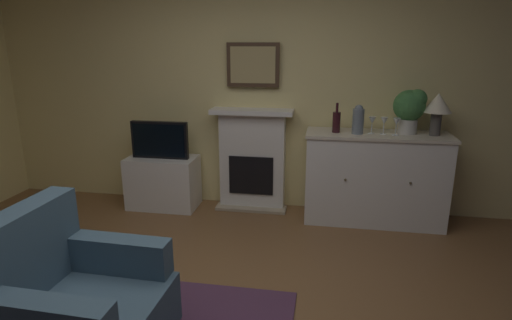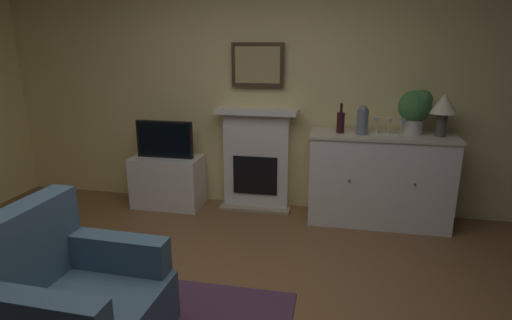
% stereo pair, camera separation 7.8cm
% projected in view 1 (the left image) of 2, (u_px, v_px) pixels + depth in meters
% --- Properties ---
extents(wall_rear, '(6.11, 0.06, 2.92)m').
position_uv_depth(wall_rear, '(265.00, 73.00, 4.36)').
color(wall_rear, '#EAD68C').
rests_on(wall_rear, ground_plane).
extents(fireplace_unit, '(0.87, 0.30, 1.10)m').
position_uv_depth(fireplace_unit, '(252.00, 159.00, 4.50)').
color(fireplace_unit, white).
rests_on(fireplace_unit, ground_plane).
extents(framed_picture, '(0.55, 0.04, 0.45)m').
position_uv_depth(framed_picture, '(253.00, 65.00, 4.27)').
color(framed_picture, '#473323').
extents(sideboard_cabinet, '(1.39, 0.49, 0.92)m').
position_uv_depth(sideboard_cabinet, '(375.00, 178.00, 4.15)').
color(sideboard_cabinet, white).
rests_on(sideboard_cabinet, ground_plane).
extents(table_lamp, '(0.26, 0.26, 0.40)m').
position_uv_depth(table_lamp, '(438.00, 106.00, 3.87)').
color(table_lamp, '#4C4742').
rests_on(table_lamp, sideboard_cabinet).
extents(wine_bottle, '(0.08, 0.08, 0.29)m').
position_uv_depth(wine_bottle, '(336.00, 122.00, 4.05)').
color(wine_bottle, '#331419').
rests_on(wine_bottle, sideboard_cabinet).
extents(wine_glass_left, '(0.07, 0.07, 0.16)m').
position_uv_depth(wine_glass_left, '(372.00, 121.00, 3.99)').
color(wine_glass_left, silver).
rests_on(wine_glass_left, sideboard_cabinet).
extents(wine_glass_center, '(0.07, 0.07, 0.16)m').
position_uv_depth(wine_glass_center, '(384.00, 122.00, 3.96)').
color(wine_glass_center, silver).
rests_on(wine_glass_center, sideboard_cabinet).
extents(wine_glass_right, '(0.07, 0.07, 0.16)m').
position_uv_depth(wine_glass_right, '(397.00, 122.00, 3.92)').
color(wine_glass_right, silver).
rests_on(wine_glass_right, sideboard_cabinet).
extents(vase_decorative, '(0.11, 0.11, 0.28)m').
position_uv_depth(vase_decorative, '(358.00, 119.00, 3.97)').
color(vase_decorative, slate).
rests_on(vase_decorative, sideboard_cabinet).
extents(tv_cabinet, '(0.75, 0.42, 0.57)m').
position_uv_depth(tv_cabinet, '(163.00, 182.00, 4.58)').
color(tv_cabinet, white).
rests_on(tv_cabinet, ground_plane).
extents(tv_set, '(0.62, 0.07, 0.40)m').
position_uv_depth(tv_set, '(160.00, 140.00, 4.43)').
color(tv_set, black).
rests_on(tv_set, tv_cabinet).
extents(potted_plant_small, '(0.30, 0.30, 0.43)m').
position_uv_depth(potted_plant_small, '(410.00, 107.00, 3.95)').
color(potted_plant_small, beige).
rests_on(potted_plant_small, sideboard_cabinet).
extents(armchair, '(0.83, 0.80, 0.92)m').
position_uv_depth(armchair, '(74.00, 305.00, 2.27)').
color(armchair, '#3F596B').
rests_on(armchair, ground_plane).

